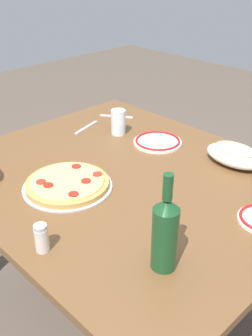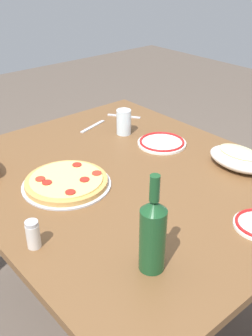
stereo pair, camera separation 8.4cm
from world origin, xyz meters
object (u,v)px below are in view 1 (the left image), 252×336
Objects in this scene: wine_bottle at (165,232)px; side_plate_near at (158,142)px; baked_pasta_dish at (235,154)px; spice_shaker at (42,238)px; dining_table at (126,197)px; pepperoni_pizza at (67,184)px; water_glass at (118,122)px.

side_plate_near is (-0.52, 0.56, -0.10)m from wine_bottle.
wine_bottle is at bearing -73.81° from baked_pasta_dish.
spice_shaker is at bearing -72.40° from side_plate_near.
wine_bottle is 0.35m from spice_shaker.
baked_pasta_dish is at bearing 106.19° from wine_bottle.
side_plate_near is at bearing 109.05° from dining_table.
baked_pasta_dish is (0.32, 0.58, 0.03)m from pepperoni_pizza.
dining_table is at bearing 147.35° from wine_bottle.
water_glass is 0.21m from side_plate_near.
dining_table is 0.33m from side_plate_near.
spice_shaker is (-0.28, -0.20, -0.07)m from wine_bottle.
water_glass reaches higher than spice_shaker.
pepperoni_pizza is 2.81× the size of water_glass.
side_plate_near is at bearing 14.89° from water_glass.
spice_shaker is (0.22, -0.25, 0.03)m from pepperoni_pizza.
pepperoni_pizza is 0.51m from wine_bottle.
baked_pasta_dish is 0.84× the size of wine_bottle.
pepperoni_pizza is 0.34m from spice_shaker.
spice_shaker is at bearing -48.86° from pepperoni_pizza.
pepperoni_pizza is at bearing -64.68° from water_glass.
pepperoni_pizza is 1.52× the size of side_plate_near.
dining_table is 6.18× the size of side_plate_near.
dining_table is at bearing 68.70° from pepperoni_pizza.
baked_pasta_dish is 2.10× the size of water_glass.
water_glass is (-0.53, -0.13, 0.02)m from baked_pasta_dish.
baked_pasta_dish is (0.23, 0.37, 0.14)m from dining_table.
dining_table is 0.46m from baked_pasta_dish.
water_glass is (-0.71, 0.51, -0.06)m from wine_bottle.
wine_bottle is at bearing -6.51° from pepperoni_pizza.
wine_bottle is 3.27× the size of spice_shaker.
spice_shaker reaches higher than dining_table.
wine_bottle is at bearing 35.10° from spice_shaker.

